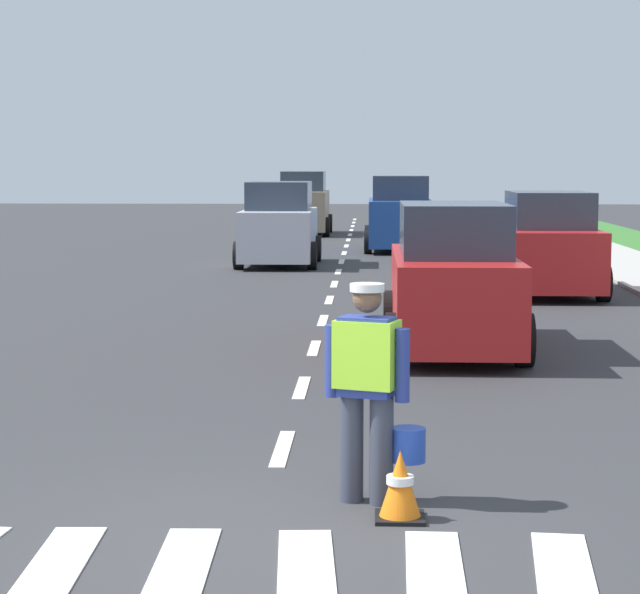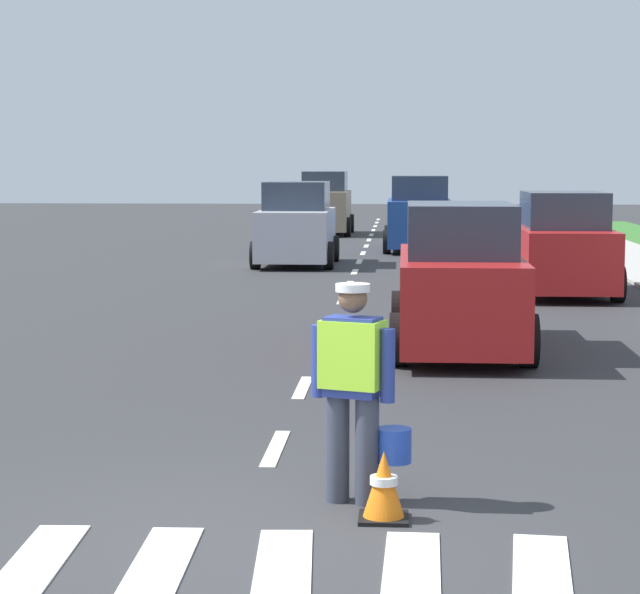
% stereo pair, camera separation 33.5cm
% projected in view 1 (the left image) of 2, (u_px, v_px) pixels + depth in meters
% --- Properties ---
extents(ground_plane, '(96.00, 96.00, 0.00)m').
position_uv_depth(ground_plane, '(339.00, 271.00, 29.17)').
color(ground_plane, '#333335').
extents(crosswalk_stripes, '(4.54, 1.93, 0.01)m').
position_uv_depth(crosswalk_stripes, '(242.00, 576.00, 7.60)').
color(crosswalk_stripes, white).
rests_on(crosswalk_stripes, ground).
extents(lane_center_line, '(0.14, 46.40, 0.01)m').
position_uv_depth(lane_center_line, '(343.00, 257.00, 33.34)').
color(lane_center_line, silver).
rests_on(lane_center_line, ground).
extents(road_worker, '(0.77, 0.42, 1.67)m').
position_uv_depth(road_worker, '(370.00, 381.00, 9.17)').
color(road_worker, '#383D4C').
rests_on(road_worker, ground).
extents(traffic_cone_near, '(0.36, 0.36, 0.51)m').
position_uv_depth(traffic_cone_near, '(400.00, 486.00, 8.80)').
color(traffic_cone_near, black).
rests_on(traffic_cone_near, ground).
extents(car_oncoming_third, '(1.98, 4.23, 2.27)m').
position_uv_depth(car_oncoming_third, '(304.00, 205.00, 44.01)').
color(car_oncoming_third, gray).
rests_on(car_oncoming_third, ground).
extents(car_outgoing_ahead, '(1.86, 4.34, 2.02)m').
position_uv_depth(car_outgoing_ahead, '(453.00, 282.00, 16.71)').
color(car_outgoing_ahead, red).
rests_on(car_outgoing_ahead, ground).
extents(car_oncoming_second, '(2.01, 3.96, 2.10)m').
position_uv_depth(car_oncoming_second, '(279.00, 227.00, 30.71)').
color(car_oncoming_second, silver).
rests_on(car_oncoming_second, ground).
extents(car_outgoing_far, '(2.06, 4.32, 2.20)m').
position_uv_depth(car_outgoing_far, '(400.00, 216.00, 35.85)').
color(car_outgoing_far, '#1E4799').
rests_on(car_outgoing_far, ground).
extents(car_parked_far, '(1.96, 4.00, 2.01)m').
position_uv_depth(car_parked_far, '(548.00, 247.00, 23.86)').
color(car_parked_far, red).
rests_on(car_parked_far, ground).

